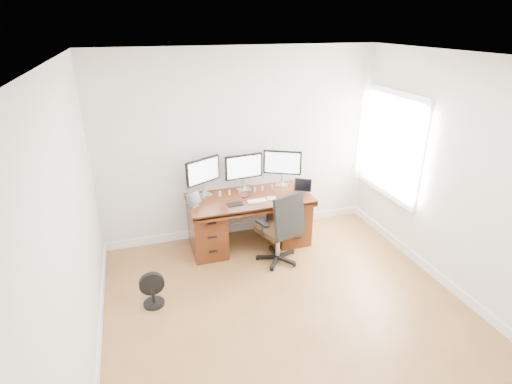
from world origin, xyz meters
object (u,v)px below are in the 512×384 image
object	(u,v)px
desk	(249,219)
monitor_center	(244,168)
floor_fan	(152,290)
office_chair	(280,240)
keyboard	(257,201)

from	to	relation	value
desk	monitor_center	xyz separation A→B (m)	(0.00, 0.24, 0.68)
floor_fan	desk	bearing A→B (deg)	32.83
office_chair	monitor_center	bearing A→B (deg)	88.87
floor_fan	monitor_center	bearing A→B (deg)	38.82
monitor_center	keyboard	size ratio (longest dim) A/B	2.16
desk	floor_fan	world-z (taller)	desk
desk	floor_fan	bearing A→B (deg)	-145.53
floor_fan	keyboard	distance (m)	1.77
office_chair	floor_fan	distance (m)	1.73
desk	office_chair	bearing A→B (deg)	-66.44
floor_fan	keyboard	size ratio (longest dim) A/B	1.61
desk	floor_fan	size ratio (longest dim) A/B	4.12
office_chair	monitor_center	size ratio (longest dim) A/B	1.85
keyboard	office_chair	bearing A→B (deg)	-63.55
desk	keyboard	world-z (taller)	keyboard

